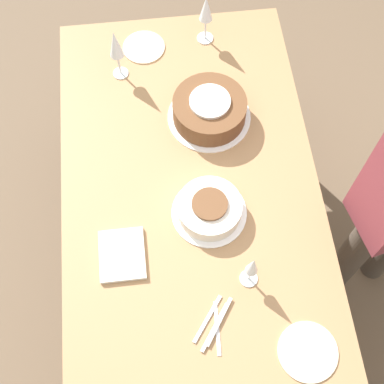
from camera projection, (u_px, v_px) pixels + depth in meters
The scene contains 11 objects.
ground_plane at pixel (192, 266), 2.55m from camera, with size 12.00×12.00×0.00m, color brown.
dining_table at pixel (192, 210), 1.96m from camera, with size 1.69×0.91×0.76m.
cake_center_white at pixel (209, 209), 1.81m from camera, with size 0.26×0.26×0.08m.
cake_front_chocolate at pixel (209, 110), 1.98m from camera, with size 0.31×0.31×0.11m.
wine_glass_near at pixel (206, 11), 2.05m from camera, with size 0.07×0.07×0.22m.
wine_glass_far at pixel (116, 46), 1.97m from camera, with size 0.06×0.06×0.23m.
wine_glass_extra at pixel (252, 267), 1.63m from camera, with size 0.06×0.06×0.19m.
dessert_plate_left at pixel (308, 352), 1.64m from camera, with size 0.19×0.19×0.01m.
dessert_plate_right at pixel (144, 47), 2.17m from camera, with size 0.17×0.17×0.01m.
fork_pile at pixel (214, 324), 1.67m from camera, with size 0.19×0.15×0.01m.
napkin_stack at pixel (122, 255), 1.77m from camera, with size 0.18×0.15×0.02m.
Camera 1 is at (-0.79, 0.09, 2.45)m, focal length 50.00 mm.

